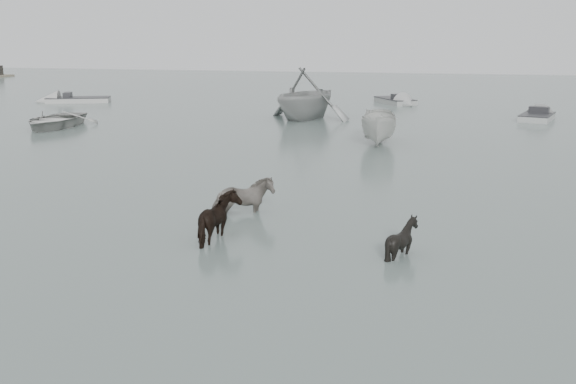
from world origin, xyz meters
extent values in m
plane|color=#4B5955|center=(0.00, 0.00, 0.00)|extent=(140.00, 140.00, 0.00)
imported|color=black|center=(-2.43, 1.16, 0.72)|extent=(1.88, 1.49, 1.45)
imported|color=black|center=(-2.26, -1.21, 0.69)|extent=(1.59, 1.70, 1.37)
imported|color=black|center=(2.13, -1.31, 0.58)|extent=(1.33, 1.26, 1.17)
imported|color=#A8A8A4|center=(-17.46, 15.32, 0.51)|extent=(3.93, 5.22, 1.02)
imported|color=#949694|center=(-4.86, 21.85, 1.59)|extent=(6.94, 7.43, 3.18)
imported|color=beige|center=(0.20, 14.00, 0.83)|extent=(1.85, 4.39, 1.67)
camera|label=1|loc=(2.78, -15.52, 4.94)|focal=40.00mm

